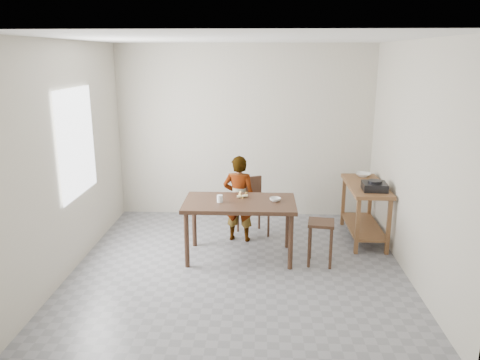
{
  "coord_description": "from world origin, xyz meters",
  "views": [
    {
      "loc": [
        0.25,
        -5.29,
        2.53
      ],
      "look_at": [
        0.0,
        0.4,
        1.0
      ],
      "focal_mm": 35.0,
      "sensor_mm": 36.0,
      "label": 1
    }
  ],
  "objects_px": {
    "dining_table": "(240,229)",
    "stool": "(320,243)",
    "dining_chair": "(253,207)",
    "child": "(239,199)",
    "prep_counter": "(364,212)"
  },
  "relations": [
    {
      "from": "dining_table",
      "to": "dining_chair",
      "type": "distance_m",
      "value": 0.81
    },
    {
      "from": "prep_counter",
      "to": "child",
      "type": "bearing_deg",
      "value": -175.7
    },
    {
      "from": "prep_counter",
      "to": "stool",
      "type": "height_order",
      "value": "prep_counter"
    },
    {
      "from": "prep_counter",
      "to": "child",
      "type": "xyz_separation_m",
      "value": [
        -1.76,
        -0.13,
        0.21
      ]
    },
    {
      "from": "dining_table",
      "to": "child",
      "type": "bearing_deg",
      "value": 93.55
    },
    {
      "from": "child",
      "to": "dining_chair",
      "type": "xyz_separation_m",
      "value": [
        0.19,
        0.23,
        -0.2
      ]
    },
    {
      "from": "dining_chair",
      "to": "stool",
      "type": "bearing_deg",
      "value": -71.85
    },
    {
      "from": "dining_table",
      "to": "dining_chair",
      "type": "height_order",
      "value": "dining_chair"
    },
    {
      "from": "prep_counter",
      "to": "child",
      "type": "height_order",
      "value": "child"
    },
    {
      "from": "dining_chair",
      "to": "stool",
      "type": "height_order",
      "value": "dining_chair"
    },
    {
      "from": "dining_table",
      "to": "dining_chair",
      "type": "relative_size",
      "value": 1.71
    },
    {
      "from": "prep_counter",
      "to": "stool",
      "type": "distance_m",
      "value": 1.13
    },
    {
      "from": "dining_table",
      "to": "stool",
      "type": "xyz_separation_m",
      "value": [
        1.01,
        -0.16,
        -0.1
      ]
    },
    {
      "from": "dining_chair",
      "to": "child",
      "type": "bearing_deg",
      "value": -153.85
    },
    {
      "from": "dining_table",
      "to": "stool",
      "type": "distance_m",
      "value": 1.03
    }
  ]
}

